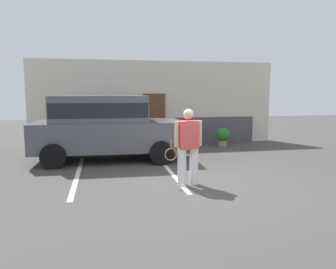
# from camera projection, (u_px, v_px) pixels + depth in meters

# --- Properties ---
(ground_plane) EXTENTS (40.00, 40.00, 0.00)m
(ground_plane) POSITION_uv_depth(u_px,v_px,m) (199.00, 185.00, 7.69)
(ground_plane) COLOR #423F3D
(parking_stripe_0) EXTENTS (0.12, 4.40, 0.01)m
(parking_stripe_0) POSITION_uv_depth(u_px,v_px,m) (78.00, 175.00, 8.59)
(parking_stripe_0) COLOR silver
(parking_stripe_0) RESTS_ON ground_plane
(parking_stripe_1) EXTENTS (0.12, 4.40, 0.01)m
(parking_stripe_1) POSITION_uv_depth(u_px,v_px,m) (169.00, 170.00, 9.07)
(parking_stripe_1) COLOR silver
(parking_stripe_1) RESTS_ON ground_plane
(house_frontage) EXTENTS (10.12, 0.40, 3.43)m
(house_frontage) POSITION_uv_depth(u_px,v_px,m) (156.00, 105.00, 13.59)
(house_frontage) COLOR beige
(house_frontage) RESTS_ON ground_plane
(parked_suv) EXTENTS (4.66, 2.29, 2.05)m
(parked_suv) POSITION_uv_depth(u_px,v_px,m) (105.00, 125.00, 10.31)
(parked_suv) COLOR #4C4F54
(parked_suv) RESTS_ON ground_plane
(tennis_player_man) EXTENTS (0.92, 0.30, 1.78)m
(tennis_player_man) POSITION_uv_depth(u_px,v_px,m) (188.00, 146.00, 7.57)
(tennis_player_man) COLOR white
(tennis_player_man) RESTS_ON ground_plane
(potted_plant_by_porch) EXTENTS (0.56, 0.56, 0.74)m
(potted_plant_by_porch) POSITION_uv_depth(u_px,v_px,m) (223.00, 136.00, 13.18)
(potted_plant_by_porch) COLOR gray
(potted_plant_by_porch) RESTS_ON ground_plane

